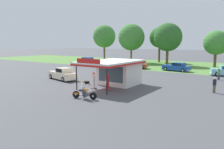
{
  "coord_description": "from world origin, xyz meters",
  "views": [
    {
      "loc": [
        14.34,
        -16.96,
        4.79
      ],
      "look_at": [
        1.01,
        2.46,
        1.4
      ],
      "focal_mm": 34.74,
      "sensor_mm": 36.0,
      "label": 1
    }
  ],
  "objects": [
    {
      "name": "parked_car_back_row_centre",
      "position": [
        -18.86,
        21.1,
        0.74
      ],
      "size": [
        5.36,
        2.47,
        1.6
      ],
      "color": "#19479E",
      "rests_on": "ground"
    },
    {
      "name": "bystander_chatting_near_pumps",
      "position": [
        9.97,
        14.31,
        0.79
      ],
      "size": [
        0.34,
        0.34,
        1.5
      ],
      "color": "#2D3351",
      "rests_on": "ground"
    },
    {
      "name": "parked_car_back_row_centre_right",
      "position": [
        -5.47,
        19.75,
        0.69
      ],
      "size": [
        5.35,
        2.9,
        1.52
      ],
      "color": "#993819",
      "rests_on": "ground"
    },
    {
      "name": "bystander_standing_back_lot",
      "position": [
        10.84,
        5.76,
        0.8
      ],
      "size": [
        0.34,
        0.34,
        1.54
      ],
      "color": "brown",
      "rests_on": "ground"
    },
    {
      "name": "parked_car_back_row_left",
      "position": [
        -12.13,
        19.71,
        0.65
      ],
      "size": [
        5.4,
        1.93,
        1.41
      ],
      "color": "#B7B7BC",
      "rests_on": "ground"
    },
    {
      "name": "grass_verge_strip",
      "position": [
        0.0,
        30.0,
        0.0
      ],
      "size": [
        120.0,
        24.0,
        0.01
      ],
      "primitive_type": "cube",
      "color": "#56843D",
      "rests_on": "ground"
    },
    {
      "name": "tree_oak_centre",
      "position": [
        -2.93,
        29.97,
        6.13
      ],
      "size": [
        6.22,
        6.22,
        9.26
      ],
      "color": "brown",
      "rests_on": "ground"
    },
    {
      "name": "featured_classic_sedan",
      "position": [
        -7.15,
        2.79,
        0.72
      ],
      "size": [
        5.22,
        2.83,
        1.61
      ],
      "color": "beige",
      "rests_on": "ground"
    },
    {
      "name": "tree_oak_far_right",
      "position": [
        6.91,
        31.13,
        4.79
      ],
      "size": [
        4.9,
        4.88,
        7.38
      ],
      "color": "brown",
      "rests_on": "ground"
    },
    {
      "name": "spare_tire_stack",
      "position": [
        -2.35,
        2.12,
        0.18
      ],
      "size": [
        0.6,
        0.6,
        0.36
      ],
      "color": "black",
      "rests_on": "ground"
    },
    {
      "name": "bystander_strolling_foreground",
      "position": [
        -3.4,
        13.3,
        0.86
      ],
      "size": [
        0.34,
        0.34,
        1.64
      ],
      "color": "#2D3351",
      "rests_on": "ground"
    },
    {
      "name": "parked_car_back_row_centre_left",
      "position": [
        2.41,
        20.32,
        0.69
      ],
      "size": [
        5.07,
        2.39,
        1.49
      ],
      "color": "#19479E",
      "rests_on": "ground"
    },
    {
      "name": "service_station_kiosk",
      "position": [
        0.8,
        3.86,
        1.69
      ],
      "size": [
        4.75,
        7.68,
        3.34
      ],
      "color": "silver",
      "rests_on": "ground"
    },
    {
      "name": "gas_pump_offside",
      "position": [
        1.7,
        0.62,
        0.85
      ],
      "size": [
        0.44,
        0.44,
        1.87
      ],
      "color": "slate",
      "rests_on": "ground"
    },
    {
      "name": "gas_pump_nearside",
      "position": [
        -0.09,
        0.62,
        0.83
      ],
      "size": [
        0.44,
        0.44,
        1.83
      ],
      "color": "slate",
      "rests_on": "ground"
    },
    {
      "name": "tree_oak_far_left",
      "position": [
        -22.82,
        33.02,
        6.66
      ],
      "size": [
        6.39,
        6.39,
        9.97
      ],
      "color": "brown",
      "rests_on": "ground"
    },
    {
      "name": "motorcycle_with_rider",
      "position": [
        1.93,
        -3.18,
        0.65
      ],
      "size": [
        2.24,
        0.86,
        1.58
      ],
      "color": "black",
      "rests_on": "ground"
    },
    {
      "name": "tree_oak_left",
      "position": [
        -7.16,
        35.69,
        6.13
      ],
      "size": [
        5.2,
        5.2,
        8.88
      ],
      "color": "brown",
      "rests_on": "ground"
    },
    {
      "name": "tree_oak_distant_spare",
      "position": [
        -12.93,
        31.38,
        6.32
      ],
      "size": [
        6.64,
        6.64,
        9.65
      ],
      "color": "brown",
      "rests_on": "ground"
    },
    {
      "name": "ground_plane",
      "position": [
        0.0,
        0.0,
        0.0
      ],
      "size": [
        300.0,
        300.0,
        0.0
      ],
      "primitive_type": "plane",
      "color": "#4C4C51"
    }
  ]
}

